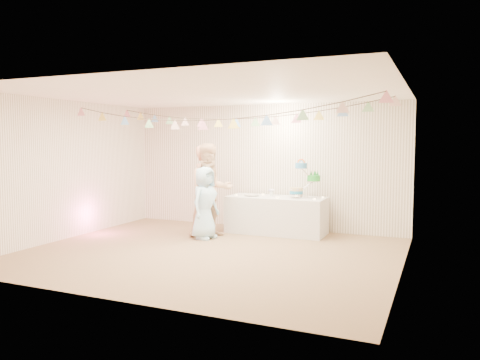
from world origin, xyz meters
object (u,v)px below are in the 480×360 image
at_px(table, 276,215).
at_px(cake_stand, 304,179).
at_px(person_adult_a, 206,190).
at_px(person_child, 205,203).
at_px(person_adult_b, 210,190).

relative_size(table, cake_stand, 2.77).
relative_size(person_adult_a, person_child, 1.29).
xyz_separation_m(cake_stand, person_adult_b, (-1.62, -0.83, -0.21)).
relative_size(table, person_child, 1.43).
height_order(person_adult_b, person_child, person_adult_b).
relative_size(cake_stand, person_adult_a, 0.40).
bearing_deg(person_adult_a, person_child, -148.50).
relative_size(cake_stand, person_adult_b, 0.39).
xyz_separation_m(cake_stand, person_adult_a, (-1.80, -0.65, -0.22)).
relative_size(table, person_adult_a, 1.11).
distance_m(person_adult_a, person_child, 0.50).
bearing_deg(cake_stand, person_adult_b, -152.78).
distance_m(table, person_adult_b, 1.43).
distance_m(person_adult_a, person_adult_b, 0.26).
distance_m(table, cake_stand, 0.92).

